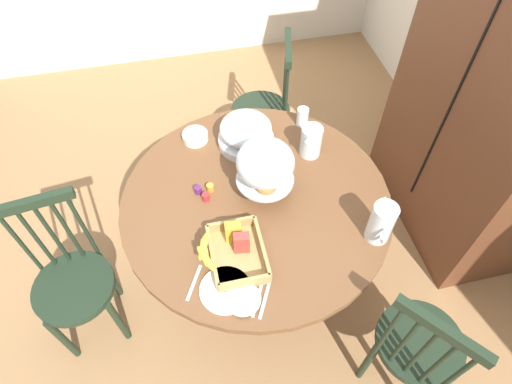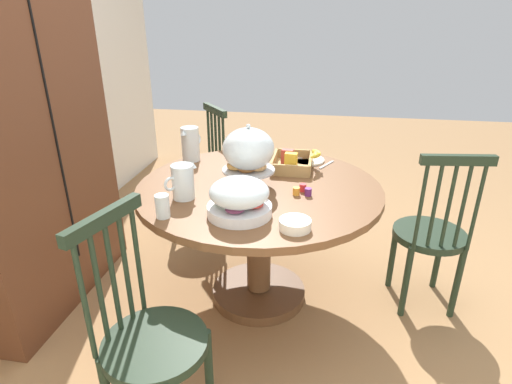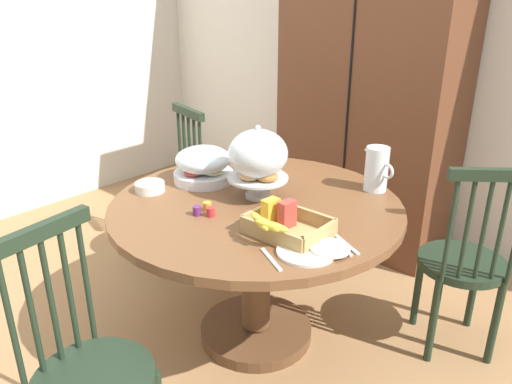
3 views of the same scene
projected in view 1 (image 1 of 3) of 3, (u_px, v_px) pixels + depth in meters
name	position (u px, v px, depth m)	size (l,w,h in m)	color
ground_plane	(230.00, 278.00, 2.64)	(10.00, 10.00, 0.00)	#997047
wooden_armoire	(501.00, 98.00, 2.19)	(1.18, 0.60, 1.96)	brown
dining_table	(256.00, 220.00, 2.24)	(1.33, 1.33, 0.74)	brown
windsor_chair_near_window	(264.00, 111.00, 2.92)	(0.42, 0.42, 0.97)	#1E2D1E
windsor_chair_by_cabinet	(73.00, 283.00, 2.13)	(0.40, 0.40, 0.97)	#1E2D1E
windsor_chair_facing_door	(417.00, 347.00, 1.94)	(0.47, 0.47, 0.97)	#1E2D1E
pastry_stand_with_dome	(265.00, 165.00, 1.97)	(0.28, 0.28, 0.34)	silver
fruit_platter_covered	(246.00, 132.00, 2.26)	(0.30, 0.30, 0.18)	silver
orange_juice_pitcher	(311.00, 142.00, 2.22)	(0.17, 0.13, 0.18)	silver
milk_pitcher	(381.00, 224.00, 1.89)	(0.19, 0.11, 0.21)	silver
cereal_basket	(233.00, 250.00, 1.87)	(0.32, 0.30, 0.12)	tan
china_plate_large	(225.00, 290.00, 1.79)	(0.22, 0.22, 0.01)	white
china_plate_small	(244.00, 299.00, 1.75)	(0.15, 0.15, 0.01)	white
cereal_bowl	(195.00, 137.00, 2.33)	(0.14, 0.14, 0.04)	white
drinking_glass	(302.00, 117.00, 2.38)	(0.06, 0.06, 0.11)	silver
jam_jar_strawberry	(206.00, 197.00, 2.08)	(0.04, 0.04, 0.04)	#B7282D
jam_jar_apricot	(210.00, 188.00, 2.11)	(0.04, 0.04, 0.04)	orange
jam_jar_grape	(198.00, 190.00, 2.10)	(0.04, 0.04, 0.04)	#5B2366
table_knife	(258.00, 298.00, 1.77)	(0.17, 0.01, 0.01)	silver
dinner_fork	(265.00, 300.00, 1.77)	(0.17, 0.01, 0.01)	silver
soup_spoon	(194.00, 282.00, 1.82)	(0.17, 0.01, 0.01)	silver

